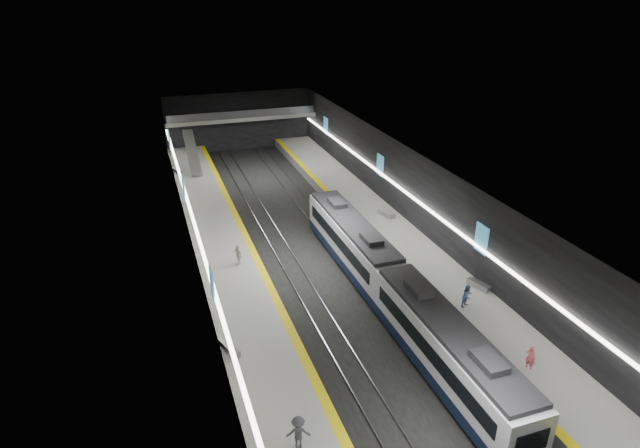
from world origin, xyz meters
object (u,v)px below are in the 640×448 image
object	(u,v)px
bench_right_far	(386,214)
passenger_right_b	(467,296)
bench_left_far	(178,171)
train	(392,286)
bench_left_near	(229,348)
passenger_left_b	(298,433)
escalator	(192,153)
passenger_right_a	(530,358)
bench_right_near	(479,285)
passenger_left_a	(238,255)

from	to	relation	value
bench_right_far	passenger_right_b	world-z (taller)	passenger_right_b
bench_left_far	bench_right_far	bearing A→B (deg)	-60.22
train	bench_right_far	distance (m)	15.01
bench_left_near	train	bearing A→B (deg)	-8.94
bench_left_far	bench_right_far	xyz separation A→B (m)	(18.07, -19.34, 0.01)
passenger_left_b	escalator	bearing A→B (deg)	-74.71
escalator	bench_left_far	world-z (taller)	escalator
passenger_right_a	passenger_right_b	world-z (taller)	passenger_right_b
train	passenger_right_b	world-z (taller)	train
bench_right_far	passenger_right_a	xyz separation A→B (m)	(-1.53, -23.02, 0.52)
train	passenger_right_b	distance (m)	5.29
bench_left_near	passenger_left_b	xyz separation A→B (m)	(1.94, -8.49, 0.68)
passenger_right_b	passenger_left_b	bearing A→B (deg)	-172.29
train	bench_right_far	world-z (taller)	train
bench_right_near	bench_right_far	xyz separation A→B (m)	(-0.86, 14.29, 0.01)
bench_left_far	passenger_right_a	size ratio (longest dim) A/B	1.24
passenger_right_b	passenger_right_a	bearing A→B (deg)	-112.25
escalator	passenger_left_a	world-z (taller)	escalator
bench_right_near	bench_left_far	bearing A→B (deg)	102.68
passenger_right_b	passenger_left_a	xyz separation A→B (m)	(-14.05, 11.14, 0.03)
escalator	bench_left_near	distance (m)	36.64
train	passenger_left_a	size ratio (longest dim) A/B	17.18
train	passenger_right_b	size ratio (longest dim) A/B	17.88
passenger_right_b	bench_right_near	bearing A→B (deg)	18.26
escalator	passenger_left_b	world-z (taller)	escalator
bench_right_near	passenger_right_b	xyz separation A→B (m)	(-2.25, -1.85, 0.61)
bench_right_far	passenger_right_a	distance (m)	23.08
bench_right_far	passenger_right_a	world-z (taller)	passenger_right_a
passenger_right_a	passenger_left_b	size ratio (longest dim) A/B	0.83
escalator	bench_left_near	bearing A→B (deg)	-93.13
passenger_right_b	passenger_left_a	size ratio (longest dim) A/B	0.96
passenger_right_a	train	bearing A→B (deg)	4.00
escalator	bench_right_far	world-z (taller)	escalator
train	passenger_right_a	bearing A→B (deg)	-64.02
passenger_left_a	escalator	bearing A→B (deg)	160.73
train	escalator	xyz separation A→B (m)	(-10.00, 34.49, 0.70)
train	bench_right_far	xyz separation A→B (m)	(6.07, 13.70, -0.95)
train	escalator	size ratio (longest dim) A/B	3.76
bench_left_far	passenger_right_a	bearing A→B (deg)	-81.94
bench_right_near	passenger_right_b	world-z (taller)	passenger_right_b
bench_right_near	passenger_left_a	distance (m)	18.77
bench_right_far	train	bearing A→B (deg)	-128.10
bench_left_near	bench_right_far	size ratio (longest dim) A/B	0.97
escalator	passenger_left_b	bearing A→B (deg)	-90.07
passenger_right_b	passenger_left_a	bearing A→B (deg)	120.45
bench_left_far	passenger_left_b	xyz separation A→B (m)	(1.94, -43.59, 0.68)
bench_right_near	passenger_right_a	world-z (taller)	passenger_right_a
passenger_right_a	bench_right_far	bearing A→B (deg)	-25.78
passenger_left_b	passenger_left_a	bearing A→B (deg)	-76.68
bench_right_far	passenger_right_a	size ratio (longest dim) A/B	1.30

